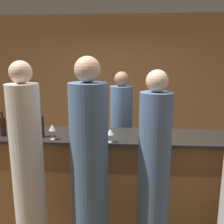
# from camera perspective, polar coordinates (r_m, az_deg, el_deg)

# --- Properties ---
(ground_plane) EXTENTS (14.00, 14.00, 0.00)m
(ground_plane) POSITION_cam_1_polar(r_m,az_deg,el_deg) (3.41, -1.22, -22.96)
(ground_plane) COLOR #4C3823
(back_wall) EXTENTS (8.00, 0.06, 2.80)m
(back_wall) POSITION_cam_1_polar(r_m,az_deg,el_deg) (5.10, 1.07, 5.84)
(back_wall) COLOR olive
(back_wall) RESTS_ON ground_plane
(bar_counter) EXTENTS (3.11, 0.63, 1.09)m
(bar_counter) POSITION_cam_1_polar(r_m,az_deg,el_deg) (3.13, -1.26, -14.73)
(bar_counter) COLOR brown
(bar_counter) RESTS_ON ground_plane
(bartender) EXTENTS (0.32, 0.32, 1.78)m
(bartender) POSITION_cam_1_polar(r_m,az_deg,el_deg) (3.66, 2.08, -5.80)
(bartender) COLOR #4C6B93
(bartender) RESTS_ON ground_plane
(guest_0) EXTENTS (0.28, 0.28, 1.94)m
(guest_0) POSITION_cam_1_polar(r_m,az_deg,el_deg) (2.46, -18.56, -13.42)
(guest_0) COLOR silver
(guest_0) RESTS_ON ground_plane
(guest_1) EXTENTS (0.29, 0.29, 1.87)m
(guest_1) POSITION_cam_1_polar(r_m,az_deg,el_deg) (2.42, 9.46, -14.45)
(guest_1) COLOR #4C6B93
(guest_1) RESTS_ON ground_plane
(guest_3) EXTENTS (0.34, 0.34, 1.98)m
(guest_3) POSITION_cam_1_polar(r_m,az_deg,el_deg) (2.37, -5.15, -13.70)
(guest_3) COLOR #4C6B93
(guest_3) RESTS_ON ground_plane
(wine_bottle_0) EXTENTS (0.07, 0.07, 0.29)m
(wine_bottle_0) POSITION_cam_1_polar(r_m,az_deg,el_deg) (3.11, -23.68, -2.95)
(wine_bottle_0) COLOR black
(wine_bottle_0) RESTS_ON bar_counter
(wine_bottle_1) EXTENTS (0.08, 0.08, 0.32)m
(wine_bottle_1) POSITION_cam_1_polar(r_m,az_deg,el_deg) (2.92, -15.96, -3.11)
(wine_bottle_1) COLOR black
(wine_bottle_1) RESTS_ON bar_counter
(wine_glass_0) EXTENTS (0.08, 0.08, 0.17)m
(wine_glass_0) POSITION_cam_1_polar(r_m,az_deg,el_deg) (2.79, -13.51, -3.54)
(wine_glass_0) COLOR silver
(wine_glass_0) RESTS_ON bar_counter
(wine_glass_1) EXTENTS (0.08, 0.08, 0.15)m
(wine_glass_1) POSITION_cam_1_polar(r_m,az_deg,el_deg) (2.63, -0.36, -4.61)
(wine_glass_1) COLOR silver
(wine_glass_1) RESTS_ON bar_counter
(wine_glass_2) EXTENTS (0.08, 0.08, 0.17)m
(wine_glass_2) POSITION_cam_1_polar(r_m,az_deg,el_deg) (2.68, -7.59, -4.13)
(wine_glass_2) COLOR silver
(wine_glass_2) RESTS_ON bar_counter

